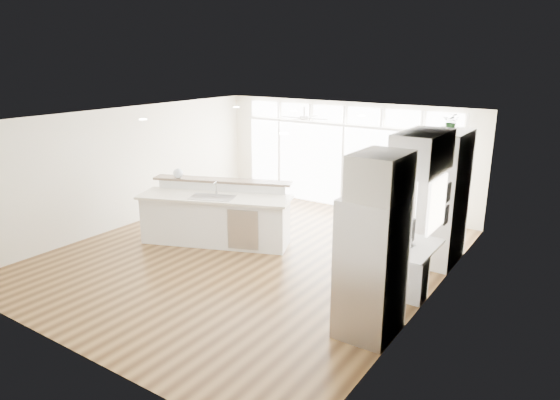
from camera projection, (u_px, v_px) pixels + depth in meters
The scene contains 24 objects.
floor at pixel (251, 255), 9.88m from camera, with size 7.00×8.00×0.02m, color #482E16.
ceiling at pixel (249, 118), 9.12m from camera, with size 7.00×8.00×0.02m, color white.
wall_back at pixel (345, 155), 12.69m from camera, with size 7.00×0.04×2.70m, color silver.
wall_front at pixel (59, 256), 6.31m from camera, with size 7.00×0.04×2.70m, color silver.
wall_left at pixel (127, 167), 11.37m from camera, with size 0.04×8.00×2.70m, color silver.
wall_right at pixel (432, 222), 7.63m from camera, with size 0.04×8.00×2.70m, color silver.
glass_wall at pixel (343, 167), 12.72m from camera, with size 5.80×0.06×2.08m, color white.
transom_row at pixel (345, 115), 12.35m from camera, with size 5.90×0.06×0.40m, color white.
desk_window at pixel (437, 204), 7.83m from camera, with size 0.04×0.85×0.85m, color white.
ceiling_fan at pixel (304, 114), 11.68m from camera, with size 1.16×1.16×0.32m, color white.
recessed_lights at pixel (255, 118), 9.29m from camera, with size 3.40×3.00×0.02m, color white.
oven_cabinet at pixel (444, 198), 9.27m from camera, with size 0.64×1.20×2.50m, color white.
desk_nook at pixel (411, 268), 8.33m from camera, with size 0.72×1.30×0.76m, color white.
upper_cabinets at pixel (423, 152), 7.76m from camera, with size 0.64×1.30×0.64m, color white.
refrigerator at pixel (371, 267), 6.85m from camera, with size 0.76×0.90×2.00m, color #A6A6AA.
fridge_cabinet at pixel (381, 175), 6.46m from camera, with size 0.64×0.90×0.60m, color white.
framed_photos at pixel (447, 204), 8.37m from camera, with size 0.06×0.22×0.80m, color black.
kitchen_island at pixel (215, 214), 10.33m from camera, with size 3.16×1.19×1.25m, color white.
rug at pixel (362, 267), 9.30m from camera, with size 0.96×0.69×0.01m, color #351A11.
office_chair at pixel (376, 270), 8.05m from camera, with size 0.47×0.44×0.91m, color black.
fishbowl at pixel (178, 173), 10.70m from camera, with size 0.21×0.21×0.21m, color silver.
monitor at pixel (409, 233), 8.21m from camera, with size 0.09×0.52×0.43m, color black.
keyboard at pixel (398, 243), 8.36m from camera, with size 0.11×0.30×0.02m, color white.
potted_plant at pixel (451, 124), 8.88m from camera, with size 0.29×0.32×0.25m, color #285725.
Camera 1 is at (5.59, -7.31, 3.80)m, focal length 32.00 mm.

